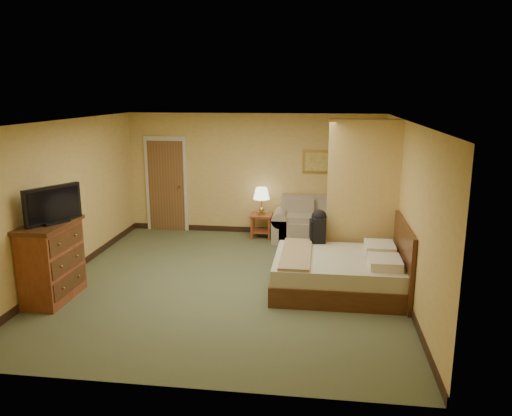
% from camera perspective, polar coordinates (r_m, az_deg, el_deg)
% --- Properties ---
extents(floor, '(6.00, 6.00, 0.00)m').
position_cam_1_polar(floor, '(8.25, -3.07, -8.47)').
color(floor, '#515839').
rests_on(floor, ground).
extents(ceiling, '(6.00, 6.00, 0.00)m').
position_cam_1_polar(ceiling, '(7.68, -3.32, 9.86)').
color(ceiling, white).
rests_on(ceiling, back_wall).
extents(back_wall, '(5.50, 0.02, 2.60)m').
position_cam_1_polar(back_wall, '(10.78, -0.23, 3.87)').
color(back_wall, '#D9B15C').
rests_on(back_wall, floor).
extents(left_wall, '(0.02, 6.00, 2.60)m').
position_cam_1_polar(left_wall, '(8.80, -21.08, 0.86)').
color(left_wall, '#D9B15C').
rests_on(left_wall, floor).
extents(right_wall, '(0.02, 6.00, 2.60)m').
position_cam_1_polar(right_wall, '(7.84, 16.96, -0.24)').
color(right_wall, '#D9B15C').
rests_on(right_wall, floor).
extents(partition, '(1.20, 0.15, 2.60)m').
position_cam_1_polar(partition, '(8.67, 12.09, 1.29)').
color(partition, '#D9B15C').
rests_on(partition, floor).
extents(door, '(0.94, 0.16, 2.10)m').
position_cam_1_polar(door, '(11.22, -10.19, 2.65)').
color(door, beige).
rests_on(door, floor).
extents(baseboard, '(5.50, 0.02, 0.12)m').
position_cam_1_polar(baseboard, '(11.03, -0.23, -2.50)').
color(baseboard, black).
rests_on(baseboard, floor).
extents(loveseat, '(1.78, 0.83, 0.90)m').
position_cam_1_polar(loveseat, '(10.48, 6.83, -2.13)').
color(loveseat, tan).
rests_on(loveseat, floor).
extents(side_table, '(0.46, 0.46, 0.50)m').
position_cam_1_polar(side_table, '(10.61, 0.62, -1.62)').
color(side_table, maroon).
rests_on(side_table, floor).
extents(table_lamp, '(0.35, 0.35, 0.57)m').
position_cam_1_polar(table_lamp, '(10.47, 0.63, 1.59)').
color(table_lamp, olive).
rests_on(table_lamp, side_table).
extents(coffee_table, '(0.87, 0.87, 0.43)m').
position_cam_1_polar(coffee_table, '(8.73, 6.77, -5.18)').
color(coffee_table, maroon).
rests_on(coffee_table, floor).
extents(wall_picture, '(0.63, 0.04, 0.49)m').
position_cam_1_polar(wall_picture, '(10.61, 7.06, 5.26)').
color(wall_picture, '#B78E3F').
rests_on(wall_picture, back_wall).
extents(dresser, '(0.58, 1.11, 1.18)m').
position_cam_1_polar(dresser, '(8.00, -22.30, -5.63)').
color(dresser, maroon).
rests_on(dresser, floor).
extents(tv, '(0.47, 0.82, 0.55)m').
position_cam_1_polar(tv, '(7.74, -22.19, 0.25)').
color(tv, black).
rests_on(tv, dresser).
extents(bed, '(2.03, 1.73, 1.12)m').
position_cam_1_polar(bed, '(7.93, 9.89, -7.22)').
color(bed, '#452310').
rests_on(bed, floor).
extents(backpack, '(0.26, 0.34, 0.56)m').
position_cam_1_polar(backpack, '(8.50, 7.20, -1.92)').
color(backpack, black).
rests_on(backpack, bed).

